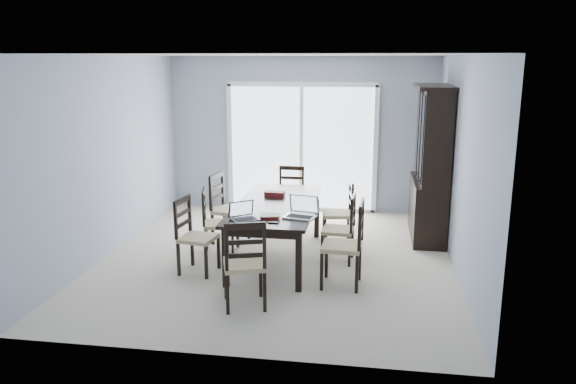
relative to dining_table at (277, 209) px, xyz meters
name	(u,v)px	position (x,y,z in m)	size (l,w,h in m)	color
floor	(277,259)	(0.00, 0.00, -0.67)	(5.00, 5.00, 0.00)	beige
ceiling	(276,55)	(0.00, 0.00, 1.93)	(5.00, 5.00, 0.00)	white
back_wall	(302,135)	(0.00, 2.50, 0.63)	(4.50, 0.02, 2.60)	#8F99AA
wall_left	(108,156)	(-2.25, 0.00, 0.63)	(0.02, 5.00, 2.60)	#8F99AA
wall_right	(461,166)	(2.25, 0.00, 0.63)	(0.02, 5.00, 2.60)	#8F99AA
balcony	(308,198)	(0.00, 3.50, -0.72)	(4.50, 2.00, 0.10)	gray
railing	(314,158)	(0.00, 4.50, -0.12)	(4.50, 0.06, 1.10)	#99999E
dining_table	(277,209)	(0.00, 0.00, 0.00)	(1.00, 2.20, 0.75)	black
china_hutch	(431,165)	(2.02, 1.25, 0.40)	(0.50, 1.38, 2.20)	black
sliding_door	(302,148)	(0.00, 2.48, 0.41)	(2.52, 0.05, 2.18)	silver
chair_left_near	(191,227)	(-0.96, -0.59, -0.11)	(0.47, 0.46, 1.07)	black
chair_left_mid	(212,215)	(-0.88, 0.04, -0.13)	(0.48, 0.47, 1.03)	black
chair_left_far	(224,200)	(-0.86, 0.61, -0.07)	(0.51, 0.50, 1.14)	black
chair_right_near	(351,235)	(0.98, -0.75, -0.06)	(0.47, 0.46, 1.16)	black
chair_right_mid	(345,221)	(0.87, 0.03, -0.13)	(0.42, 0.41, 1.02)	black
chair_right_far	(344,205)	(0.82, 0.79, -0.12)	(0.46, 0.45, 1.04)	black
chair_end_near	(245,255)	(-0.07, -1.54, -0.08)	(0.53, 0.54, 1.13)	black
chair_end_far	(291,190)	(-0.05, 1.57, -0.11)	(0.40, 0.42, 1.06)	black
laptop_dark	(245,216)	(-0.22, -0.82, 0.13)	(0.37, 0.35, 0.21)	black
laptop_silver	(300,213)	(0.38, -0.61, 0.14)	(0.40, 0.32, 0.25)	silver
book_stack	(270,216)	(0.03, -0.66, 0.10)	(0.26, 0.22, 0.04)	maroon
cell_phone	(273,223)	(0.11, -0.87, 0.08)	(0.12, 0.05, 0.01)	black
game_box	(275,194)	(-0.09, 0.37, 0.11)	(0.26, 0.13, 0.07)	#551511
hot_tub	(274,168)	(-0.66, 3.51, -0.16)	(2.21, 2.03, 1.02)	brown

